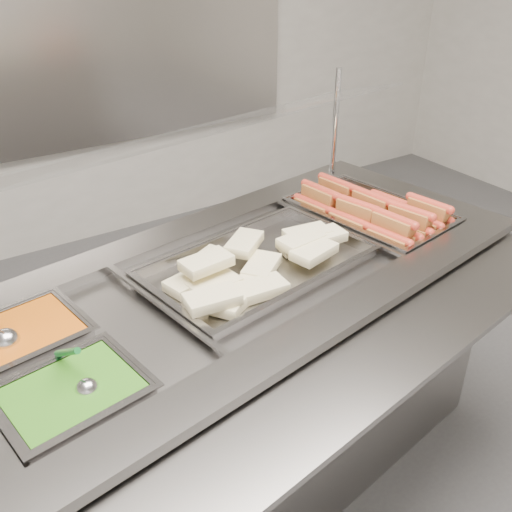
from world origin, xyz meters
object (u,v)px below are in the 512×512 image
pan_hotdogs (369,220)px  serving_spoon (84,383)px  ladle (5,339)px  steam_counter (245,379)px  sneeze_guard (195,136)px  pan_wraps (258,268)px

pan_hotdogs → serving_spoon: (-1.13, -0.33, 0.05)m
ladle → steam_counter: bearing=-1.4°
sneeze_guard → ladle: 0.73m
sneeze_guard → ladle: (-0.62, -0.19, -0.34)m
steam_counter → sneeze_guard: 0.79m
ladle → pan_hotdogs: bearing=3.7°
serving_spoon → pan_wraps: bearing=21.9°
pan_hotdogs → pan_wraps: bearing=-170.6°
pan_wraps → steam_counter: bearing=-170.6°
sneeze_guard → ladle: sneeze_guard is taller
pan_wraps → pan_hotdogs: bearing=9.4°
steam_counter → sneeze_guard: size_ratio=1.19×
steam_counter → pan_hotdogs: (0.58, 0.10, 0.38)m
pan_hotdogs → pan_wraps: (-0.52, -0.09, 0.01)m
sneeze_guard → pan_wraps: size_ratio=2.28×
steam_counter → pan_hotdogs: bearing=9.4°
pan_hotdogs → serving_spoon: serving_spoon is taller
pan_hotdogs → ladle: bearing=-176.3°
steam_counter → serving_spoon: size_ratio=11.17×
pan_hotdogs → serving_spoon: size_ratio=3.36×
pan_hotdogs → steam_counter: bearing=-170.6°
sneeze_guard → ladle: size_ratio=8.62×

